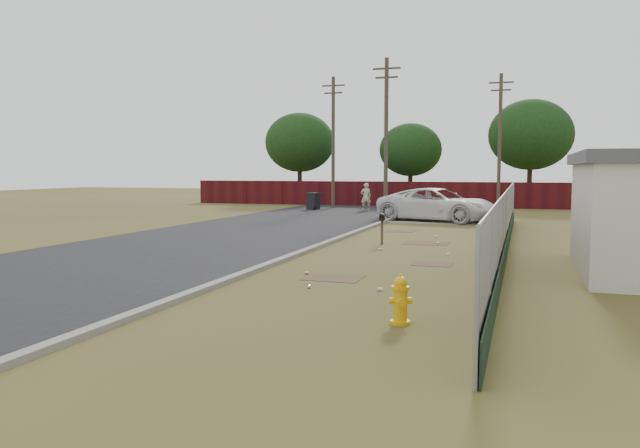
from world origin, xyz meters
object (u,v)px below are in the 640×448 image
(fire_hydrant, at_px, (400,301))
(mailbox, at_px, (382,220))
(trash_bin, at_px, (313,201))
(pickup_truck, at_px, (438,205))
(pedestrian, at_px, (366,197))

(fire_hydrant, relative_size, mailbox, 0.78)
(fire_hydrant, relative_size, trash_bin, 0.77)
(pickup_truck, relative_size, trash_bin, 5.51)
(fire_hydrant, height_order, pickup_truck, pickup_truck)
(fire_hydrant, xyz_separation_m, pedestrian, (-7.65, 28.50, 0.49))
(pedestrian, xyz_separation_m, trash_bin, (-3.65, 0.21, -0.32))
(pickup_truck, bearing_deg, fire_hydrant, -156.71)
(mailbox, bearing_deg, pedestrian, 105.70)
(fire_hydrant, xyz_separation_m, mailbox, (-2.77, 11.12, 0.47))
(mailbox, bearing_deg, trash_bin, 115.88)
(pickup_truck, bearing_deg, trash_bin, 70.66)
(fire_hydrant, relative_size, pedestrian, 0.48)
(fire_hydrant, xyz_separation_m, trash_bin, (-11.30, 28.71, 0.17))
(pedestrian, bearing_deg, trash_bin, -23.86)
(fire_hydrant, relative_size, pickup_truck, 0.14)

